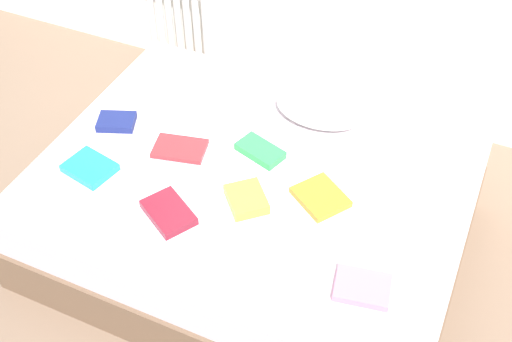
{
  "coord_description": "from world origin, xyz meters",
  "views": [
    {
      "loc": [
        0.87,
        -1.88,
        2.58
      ],
      "look_at": [
        0.0,
        0.05,
        0.48
      ],
      "focal_mm": 44.54,
      "sensor_mm": 36.0,
      "label": 1
    }
  ],
  "objects_px": {
    "textbook_lime": "(247,199)",
    "pillow": "(321,107)",
    "textbook_teal": "(90,168)",
    "textbook_navy": "(116,122)",
    "radiator": "(178,22)",
    "textbook_green": "(260,151)",
    "textbook_orange": "(320,197)",
    "textbook_white": "(294,256)",
    "bed": "(252,211)",
    "textbook_pink": "(362,287)",
    "textbook_red": "(180,149)",
    "textbook_maroon": "(168,212)"
  },
  "relations": [
    {
      "from": "textbook_green",
      "to": "textbook_pink",
      "type": "bearing_deg",
      "value": -20.82
    },
    {
      "from": "textbook_navy",
      "to": "textbook_maroon",
      "type": "relative_size",
      "value": 0.77
    },
    {
      "from": "radiator",
      "to": "bed",
      "type": "bearing_deg",
      "value": -48.28
    },
    {
      "from": "textbook_red",
      "to": "textbook_green",
      "type": "height_order",
      "value": "textbook_green"
    },
    {
      "from": "textbook_navy",
      "to": "textbook_orange",
      "type": "bearing_deg",
      "value": -24.69
    },
    {
      "from": "textbook_orange",
      "to": "textbook_green",
      "type": "distance_m",
      "value": 0.4
    },
    {
      "from": "textbook_orange",
      "to": "textbook_red",
      "type": "distance_m",
      "value": 0.73
    },
    {
      "from": "textbook_white",
      "to": "textbook_teal",
      "type": "bearing_deg",
      "value": -134.26
    },
    {
      "from": "textbook_red",
      "to": "textbook_teal",
      "type": "distance_m",
      "value": 0.43
    },
    {
      "from": "textbook_red",
      "to": "textbook_white",
      "type": "height_order",
      "value": "textbook_white"
    },
    {
      "from": "textbook_green",
      "to": "radiator",
      "type": "bearing_deg",
      "value": 152.97
    },
    {
      "from": "radiator",
      "to": "textbook_green",
      "type": "distance_m",
      "value": 1.49
    },
    {
      "from": "textbook_pink",
      "to": "textbook_maroon",
      "type": "height_order",
      "value": "textbook_maroon"
    },
    {
      "from": "textbook_orange",
      "to": "textbook_navy",
      "type": "height_order",
      "value": "textbook_navy"
    },
    {
      "from": "bed",
      "to": "textbook_orange",
      "type": "relative_size",
      "value": 9.05
    },
    {
      "from": "radiator",
      "to": "textbook_red",
      "type": "distance_m",
      "value": 1.38
    },
    {
      "from": "bed",
      "to": "textbook_navy",
      "type": "xyz_separation_m",
      "value": [
        -0.77,
        0.05,
        0.27
      ]
    },
    {
      "from": "textbook_red",
      "to": "textbook_white",
      "type": "xyz_separation_m",
      "value": [
        0.74,
        -0.38,
        0.01
      ]
    },
    {
      "from": "textbook_orange",
      "to": "textbook_lime",
      "type": "distance_m",
      "value": 0.33
    },
    {
      "from": "textbook_orange",
      "to": "textbook_maroon",
      "type": "bearing_deg",
      "value": -113.26
    },
    {
      "from": "textbook_teal",
      "to": "textbook_maroon",
      "type": "height_order",
      "value": "same"
    },
    {
      "from": "radiator",
      "to": "pillow",
      "type": "xyz_separation_m",
      "value": [
        1.21,
        -0.66,
        0.18
      ]
    },
    {
      "from": "textbook_teal",
      "to": "textbook_navy",
      "type": "bearing_deg",
      "value": 113.59
    },
    {
      "from": "textbook_orange",
      "to": "textbook_white",
      "type": "bearing_deg",
      "value": -52.7
    },
    {
      "from": "textbook_orange",
      "to": "radiator",
      "type": "bearing_deg",
      "value": 173.75
    },
    {
      "from": "radiator",
      "to": "textbook_lime",
      "type": "height_order",
      "value": "radiator"
    },
    {
      "from": "textbook_pink",
      "to": "textbook_teal",
      "type": "height_order",
      "value": "textbook_teal"
    },
    {
      "from": "textbook_lime",
      "to": "pillow",
      "type": "bearing_deg",
      "value": 131.07
    },
    {
      "from": "textbook_teal",
      "to": "textbook_maroon",
      "type": "bearing_deg",
      "value": 0.79
    },
    {
      "from": "radiator",
      "to": "textbook_white",
      "type": "distance_m",
      "value": 2.13
    },
    {
      "from": "textbook_orange",
      "to": "textbook_lime",
      "type": "xyz_separation_m",
      "value": [
        -0.29,
        -0.15,
        0.01
      ]
    },
    {
      "from": "pillow",
      "to": "textbook_lime",
      "type": "relative_size",
      "value": 2.44
    },
    {
      "from": "textbook_teal",
      "to": "textbook_green",
      "type": "relative_size",
      "value": 0.97
    },
    {
      "from": "textbook_lime",
      "to": "textbook_maroon",
      "type": "relative_size",
      "value": 0.8
    },
    {
      "from": "pillow",
      "to": "textbook_orange",
      "type": "height_order",
      "value": "pillow"
    },
    {
      "from": "bed",
      "to": "textbook_orange",
      "type": "height_order",
      "value": "textbook_orange"
    },
    {
      "from": "textbook_navy",
      "to": "textbook_lime",
      "type": "distance_m",
      "value": 0.85
    },
    {
      "from": "pillow",
      "to": "textbook_red",
      "type": "height_order",
      "value": "pillow"
    },
    {
      "from": "pillow",
      "to": "textbook_green",
      "type": "height_order",
      "value": "pillow"
    },
    {
      "from": "pillow",
      "to": "textbook_maroon",
      "type": "height_order",
      "value": "pillow"
    },
    {
      "from": "bed",
      "to": "textbook_navy",
      "type": "bearing_deg",
      "value": 176.39
    },
    {
      "from": "textbook_orange",
      "to": "textbook_navy",
      "type": "distance_m",
      "value": 1.11
    },
    {
      "from": "textbook_orange",
      "to": "textbook_maroon",
      "type": "height_order",
      "value": "textbook_maroon"
    },
    {
      "from": "textbook_navy",
      "to": "textbook_teal",
      "type": "distance_m",
      "value": 0.34
    },
    {
      "from": "textbook_navy",
      "to": "textbook_pink",
      "type": "distance_m",
      "value": 1.49
    },
    {
      "from": "textbook_red",
      "to": "textbook_maroon",
      "type": "xyz_separation_m",
      "value": [
        0.16,
        -0.38,
        0.01
      ]
    },
    {
      "from": "textbook_green",
      "to": "bed",
      "type": "bearing_deg",
      "value": -63.59
    },
    {
      "from": "bed",
      "to": "textbook_pink",
      "type": "distance_m",
      "value": 0.82
    },
    {
      "from": "radiator",
      "to": "textbook_lime",
      "type": "relative_size",
      "value": 2.66
    },
    {
      "from": "textbook_green",
      "to": "textbook_maroon",
      "type": "bearing_deg",
      "value": -93.24
    }
  ]
}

